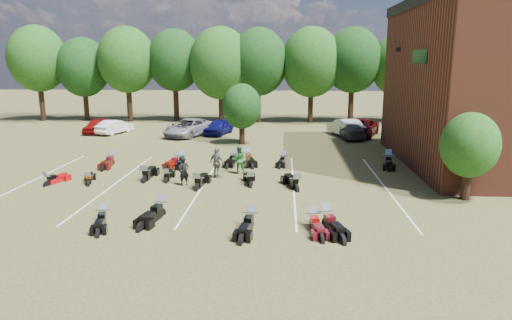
# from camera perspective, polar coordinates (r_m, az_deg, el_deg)

# --- Properties ---
(ground) EXTENTS (160.00, 160.00, 0.00)m
(ground) POSITION_cam_1_polar(r_m,az_deg,el_deg) (22.55, -0.27, -5.19)
(ground) COLOR brown
(ground) RESTS_ON ground
(car_0) EXTENTS (1.79, 4.13, 1.39)m
(car_0) POSITION_cam_1_polar(r_m,az_deg,el_deg) (45.71, -19.16, 4.08)
(car_0) COLOR maroon
(car_0) RESTS_ON ground
(car_1) EXTENTS (2.61, 4.22, 1.31)m
(car_1) POSITION_cam_1_polar(r_m,az_deg,el_deg) (44.72, -17.24, 3.99)
(car_1) COLOR silver
(car_1) RESTS_ON ground
(car_2) EXTENTS (4.45, 6.14, 1.55)m
(car_2) POSITION_cam_1_polar(r_m,az_deg,el_deg) (41.86, -8.39, 4.04)
(car_2) COLOR gray
(car_2) RESTS_ON ground
(car_3) EXTENTS (3.61, 5.05, 1.36)m
(car_3) POSITION_cam_1_polar(r_m,az_deg,el_deg) (42.34, -7.68, 4.03)
(car_3) COLOR black
(car_3) RESTS_ON ground
(car_4) EXTENTS (2.67, 4.46, 1.42)m
(car_4) POSITION_cam_1_polar(r_m,az_deg,el_deg) (42.38, -4.71, 4.14)
(car_4) COLOR #0B0C50
(car_4) RESTS_ON ground
(car_5) EXTENTS (3.11, 5.11, 1.59)m
(car_5) POSITION_cam_1_polar(r_m,az_deg,el_deg) (42.22, 11.08, 4.04)
(car_5) COLOR #B6B7B2
(car_5) RESTS_ON ground
(car_6) EXTENTS (4.29, 6.03, 1.53)m
(car_6) POSITION_cam_1_polar(r_m,az_deg,el_deg) (42.41, 12.94, 3.95)
(car_6) COLOR #5A0508
(car_6) RESTS_ON ground
(car_7) EXTENTS (2.39, 4.68, 1.30)m
(car_7) POSITION_cam_1_polar(r_m,az_deg,el_deg) (40.90, 11.75, 3.53)
(car_7) COLOR #36363B
(car_7) RESTS_ON ground
(person_black) EXTENTS (0.69, 0.64, 1.58)m
(person_black) POSITION_cam_1_polar(r_m,az_deg,el_deg) (25.47, -8.97, -1.41)
(person_black) COLOR black
(person_black) RESTS_ON ground
(person_green) EXTENTS (0.94, 0.79, 1.72)m
(person_green) POSITION_cam_1_polar(r_m,az_deg,el_deg) (27.79, -2.17, 0.05)
(person_green) COLOR #27682C
(person_green) RESTS_ON ground
(person_grey) EXTENTS (1.12, 0.93, 1.80)m
(person_grey) POSITION_cam_1_polar(r_m,az_deg,el_deg) (26.85, -4.90, -0.35)
(person_grey) COLOR #636155
(person_grey) RESTS_ON ground
(motorcycle_1) EXTENTS (1.14, 2.20, 1.17)m
(motorcycle_1) POSITION_cam_1_polar(r_m,az_deg,el_deg) (20.76, -18.50, -7.45)
(motorcycle_1) COLOR black
(motorcycle_1) RESTS_ON ground
(motorcycle_2) EXTENTS (1.26, 2.56, 1.37)m
(motorcycle_2) POSITION_cam_1_polar(r_m,az_deg,el_deg) (20.92, -11.78, -6.89)
(motorcycle_2) COLOR black
(motorcycle_2) RESTS_ON ground
(motorcycle_3) EXTENTS (1.06, 2.43, 1.31)m
(motorcycle_3) POSITION_cam_1_polar(r_m,az_deg,el_deg) (19.21, -0.68, -8.41)
(motorcycle_3) COLOR black
(motorcycle_3) RESTS_ON ground
(motorcycle_5) EXTENTS (1.39, 2.58, 1.37)m
(motorcycle_5) POSITION_cam_1_polar(r_m,az_deg,el_deg) (19.53, 8.74, -8.20)
(motorcycle_5) COLOR black
(motorcycle_5) RESTS_ON ground
(motorcycle_6) EXTENTS (1.04, 2.25, 1.21)m
(motorcycle_6) POSITION_cam_1_polar(r_m,az_deg,el_deg) (19.39, 7.06, -8.30)
(motorcycle_6) COLOR #510B16
(motorcycle_6) RESTS_ON ground
(motorcycle_7) EXTENTS (1.27, 2.12, 1.13)m
(motorcycle_7) POSITION_cam_1_polar(r_m,az_deg,el_deg) (27.76, -24.58, -2.95)
(motorcycle_7) COLOR #9E0B10
(motorcycle_7) RESTS_ON ground
(motorcycle_8) EXTENTS (1.27, 2.16, 1.15)m
(motorcycle_8) POSITION_cam_1_polar(r_m,az_deg,el_deg) (26.99, -20.19, -2.99)
(motorcycle_8) COLOR black
(motorcycle_8) RESTS_ON ground
(motorcycle_9) EXTENTS (0.81, 2.53, 1.41)m
(motorcycle_9) POSITION_cam_1_polar(r_m,az_deg,el_deg) (26.81, -13.73, -2.67)
(motorcycle_9) COLOR black
(motorcycle_9) RESTS_ON ground
(motorcycle_10) EXTENTS (0.82, 2.08, 1.13)m
(motorcycle_10) POSITION_cam_1_polar(r_m,az_deg,el_deg) (26.45, -11.11, -2.75)
(motorcycle_10) COLOR black
(motorcycle_10) RESTS_ON ground
(motorcycle_11) EXTENTS (0.99, 2.51, 1.37)m
(motorcycle_11) POSITION_cam_1_polar(r_m,az_deg,el_deg) (24.69, -7.36, -3.71)
(motorcycle_11) COLOR black
(motorcycle_11) RESTS_ON ground
(motorcycle_12) EXTENTS (1.02, 2.36, 1.27)m
(motorcycle_12) POSITION_cam_1_polar(r_m,az_deg,el_deg) (25.04, -0.70, -3.38)
(motorcycle_12) COLOR black
(motorcycle_12) RESTS_ON ground
(motorcycle_13) EXTENTS (1.46, 2.62, 1.39)m
(motorcycle_13) POSITION_cam_1_polar(r_m,az_deg,el_deg) (24.43, 5.05, -3.83)
(motorcycle_13) COLOR black
(motorcycle_13) RESTS_ON ground
(motorcycle_14) EXTENTS (0.84, 2.40, 1.32)m
(motorcycle_14) POSITION_cam_1_polar(r_m,az_deg,el_deg) (31.76, -17.53, -0.54)
(motorcycle_14) COLOR #3F0A09
(motorcycle_14) RESTS_ON ground
(motorcycle_15) EXTENTS (1.14, 2.18, 1.16)m
(motorcycle_15) POSITION_cam_1_polar(r_m,az_deg,el_deg) (30.75, -9.83, -0.55)
(motorcycle_15) COLOR maroon
(motorcycle_15) RESTS_ON ground
(motorcycle_16) EXTENTS (1.03, 2.37, 1.28)m
(motorcycle_16) POSITION_cam_1_polar(r_m,az_deg,el_deg) (30.71, -9.19, -0.54)
(motorcycle_16) COLOR black
(motorcycle_16) RESTS_ON ground
(motorcycle_17) EXTENTS (1.38, 2.62, 1.40)m
(motorcycle_17) POSITION_cam_1_polar(r_m,az_deg,el_deg) (30.96, -1.09, -0.28)
(motorcycle_17) COLOR black
(motorcycle_17) RESTS_ON ground
(motorcycle_18) EXTENTS (1.07, 2.37, 1.27)m
(motorcycle_18) POSITION_cam_1_polar(r_m,az_deg,el_deg) (30.81, -2.73, -0.35)
(motorcycle_18) COLOR black
(motorcycle_18) RESTS_ON ground
(motorcycle_19) EXTENTS (0.95, 2.12, 1.14)m
(motorcycle_19) POSITION_cam_1_polar(r_m,az_deg,el_deg) (30.65, 3.45, -0.43)
(motorcycle_19) COLOR black
(motorcycle_19) RESTS_ON ground
(motorcycle_20) EXTENTS (1.22, 2.62, 1.40)m
(motorcycle_20) POSITION_cam_1_polar(r_m,az_deg,el_deg) (31.49, 16.14, -0.56)
(motorcycle_20) COLOR black
(motorcycle_20) RESTS_ON ground
(tree_line) EXTENTS (56.00, 6.00, 9.79)m
(tree_line) POSITION_cam_1_polar(r_m,az_deg,el_deg) (50.49, 0.77, 11.91)
(tree_line) COLOR black
(tree_line) RESTS_ON ground
(young_tree_near_building) EXTENTS (2.80, 2.80, 4.16)m
(young_tree_near_building) POSITION_cam_1_polar(r_m,az_deg,el_deg) (24.55, 25.17, 1.69)
(young_tree_near_building) COLOR black
(young_tree_near_building) RESTS_ON ground
(young_tree_midfield) EXTENTS (3.20, 3.20, 4.70)m
(young_tree_midfield) POSITION_cam_1_polar(r_m,az_deg,el_deg) (37.28, -1.79, 6.72)
(young_tree_midfield) COLOR black
(young_tree_midfield) RESTS_ON ground
(parking_lines) EXTENTS (20.10, 14.00, 0.01)m
(parking_lines) POSITION_cam_1_polar(r_m,az_deg,el_deg) (25.76, -6.51, -2.99)
(parking_lines) COLOR silver
(parking_lines) RESTS_ON ground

